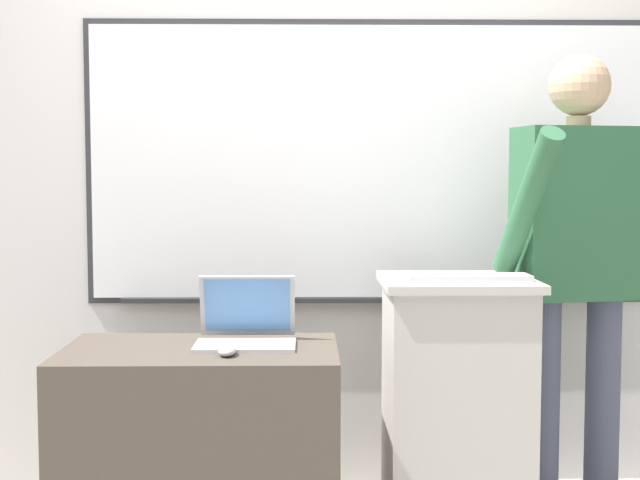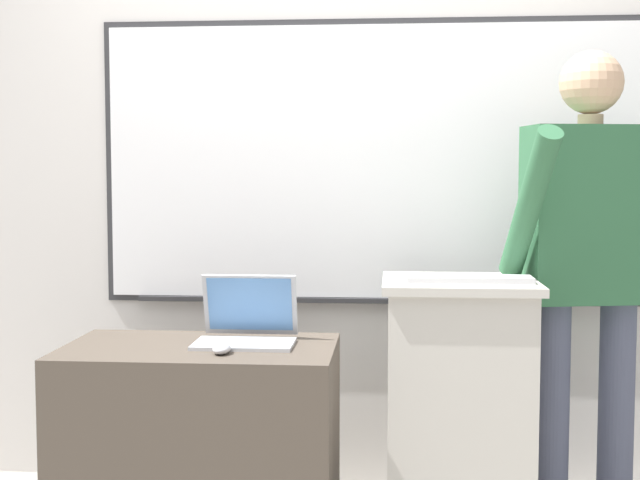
{
  "view_description": "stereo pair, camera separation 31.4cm",
  "coord_description": "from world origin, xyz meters",
  "px_view_note": "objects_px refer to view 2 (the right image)",
  "views": [
    {
      "loc": [
        -0.08,
        -2.68,
        1.33
      ],
      "look_at": [
        -0.02,
        0.46,
        1.09
      ],
      "focal_mm": 50.0,
      "sensor_mm": 36.0,
      "label": 1
    },
    {
      "loc": [
        0.23,
        -2.67,
        1.33
      ],
      "look_at": [
        -0.02,
        0.46,
        1.09
      ],
      "focal_mm": 50.0,
      "sensor_mm": 36.0,
      "label": 2
    }
  ],
  "objects_px": {
    "side_desk": "(200,446)",
    "wireless_keyboard": "(469,279)",
    "computer_mouse_by_laptop": "(222,349)",
    "person_presenter": "(588,252)",
    "laptop": "(247,322)",
    "lectern_podium": "(458,411)"
  },
  "relations": [
    {
      "from": "wireless_keyboard",
      "to": "person_presenter",
      "type": "bearing_deg",
      "value": 25.19
    },
    {
      "from": "side_desk",
      "to": "person_presenter",
      "type": "height_order",
      "value": "person_presenter"
    },
    {
      "from": "side_desk",
      "to": "wireless_keyboard",
      "type": "relative_size",
      "value": 2.21
    },
    {
      "from": "side_desk",
      "to": "laptop",
      "type": "distance_m",
      "value": 0.47
    },
    {
      "from": "side_desk",
      "to": "lectern_podium",
      "type": "bearing_deg",
      "value": 6.7
    },
    {
      "from": "computer_mouse_by_laptop",
      "to": "side_desk",
      "type": "bearing_deg",
      "value": 128.34
    },
    {
      "from": "lectern_podium",
      "to": "wireless_keyboard",
      "type": "relative_size",
      "value": 2.2
    },
    {
      "from": "side_desk",
      "to": "person_presenter",
      "type": "relative_size",
      "value": 0.54
    },
    {
      "from": "computer_mouse_by_laptop",
      "to": "person_presenter",
      "type": "bearing_deg",
      "value": 16.87
    },
    {
      "from": "side_desk",
      "to": "wireless_keyboard",
      "type": "height_order",
      "value": "wireless_keyboard"
    },
    {
      "from": "laptop",
      "to": "wireless_keyboard",
      "type": "xyz_separation_m",
      "value": [
        0.78,
        -0.04,
        0.17
      ]
    },
    {
      "from": "lectern_podium",
      "to": "laptop",
      "type": "xyz_separation_m",
      "value": [
        -0.75,
        -0.02,
        0.31
      ]
    },
    {
      "from": "lectern_podium",
      "to": "wireless_keyboard",
      "type": "bearing_deg",
      "value": -64.6
    },
    {
      "from": "person_presenter",
      "to": "computer_mouse_by_laptop",
      "type": "relative_size",
      "value": 17.65
    },
    {
      "from": "side_desk",
      "to": "wireless_keyboard",
      "type": "xyz_separation_m",
      "value": [
        0.94,
        0.05,
        0.6
      ]
    },
    {
      "from": "person_presenter",
      "to": "wireless_keyboard",
      "type": "distance_m",
      "value": 0.5
    },
    {
      "from": "person_presenter",
      "to": "computer_mouse_by_laptop",
      "type": "bearing_deg",
      "value": -174.1
    },
    {
      "from": "side_desk",
      "to": "wireless_keyboard",
      "type": "distance_m",
      "value": 1.12
    },
    {
      "from": "lectern_podium",
      "to": "computer_mouse_by_laptop",
      "type": "relative_size",
      "value": 9.5
    },
    {
      "from": "lectern_podium",
      "to": "computer_mouse_by_laptop",
      "type": "bearing_deg",
      "value": -163.4
    },
    {
      "from": "lectern_podium",
      "to": "side_desk",
      "type": "xyz_separation_m",
      "value": [
        -0.91,
        -0.11,
        -0.12
      ]
    },
    {
      "from": "side_desk",
      "to": "wireless_keyboard",
      "type": "bearing_deg",
      "value": 2.78
    }
  ]
}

